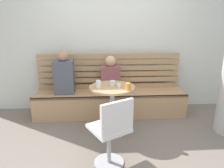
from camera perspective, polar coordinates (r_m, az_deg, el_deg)
The scene contains 12 objects.
ground at distance 2.78m, azimuth 1.00°, elevation -18.99°, with size 8.00×8.00×0.00m, color #70665B.
back_wall at distance 3.91m, azimuth -0.92°, elevation 13.98°, with size 5.20×0.10×2.90m, color silver.
booth_bench at distance 3.73m, azimuth -0.49°, elevation -5.51°, with size 2.70×0.52×0.44m.
booth_backrest at distance 3.80m, azimuth -0.72°, elevation 3.68°, with size 2.65×0.04×0.67m.
cafe_table at distance 3.03m, azimuth 0.06°, elevation -4.71°, with size 0.68×0.68×0.74m.
white_chair at distance 2.32m, azimuth -0.04°, elevation -13.09°, with size 0.54×0.54×0.85m.
person_adult at distance 3.60m, azimuth -13.47°, elevation 2.61°, with size 0.34×0.22×0.77m.
person_child_left at distance 3.59m, azimuth -0.41°, elevation 2.19°, with size 0.34×0.22×0.66m.
cup_glass_short at distance 2.98m, azimuth 0.20°, elevation 0.20°, with size 0.08×0.08×0.08m, color silver.
cup_water_clear at distance 2.89m, azimuth -3.86°, elevation -0.02°, with size 0.07×0.07×0.11m, color white.
cup_tumbler_orange at distance 2.79m, azimuth 4.63°, elevation -0.72°, with size 0.07×0.07×0.10m, color orange.
cup_espresso_small at distance 2.91m, azimuth 2.04°, elevation -0.44°, with size 0.06×0.06×0.06m, color silver.
Camera 1 is at (-0.19, -2.26, 1.60)m, focal length 32.29 mm.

